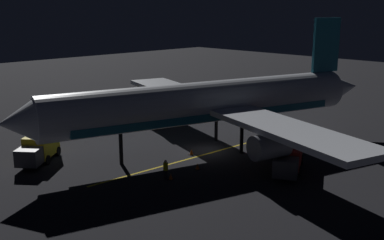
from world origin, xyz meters
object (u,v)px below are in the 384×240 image
airliner (212,103)px  baggage_truck (39,149)px  catering_truck (288,158)px  ground_crew_worker (166,170)px  traffic_cone_near_left (191,152)px  traffic_cone_near_right (198,167)px  traffic_cone_under_wing (171,177)px

airliner → baggage_truck: 17.03m
airliner → catering_truck: size_ratio=5.94×
ground_crew_worker → traffic_cone_near_left: 7.11m
traffic_cone_near_right → traffic_cone_under_wing: 3.37m
airliner → traffic_cone_near_right: (-3.18, 5.23, -4.55)m
airliner → ground_crew_worker: size_ratio=22.54×
traffic_cone_near_left → traffic_cone_near_right: same height
traffic_cone_near_right → traffic_cone_under_wing: bearing=93.1°
catering_truck → traffic_cone_near_left: bearing=16.9°
traffic_cone_near_left → baggage_truck: bearing=53.8°
catering_truck → traffic_cone_near_right: (5.90, 5.38, -0.95)m
airliner → catering_truck: airliner is taller
traffic_cone_under_wing → ground_crew_worker: bearing=54.8°
traffic_cone_under_wing → traffic_cone_near_left: bearing=-59.0°
catering_truck → traffic_cone_under_wing: catering_truck is taller
baggage_truck → ground_crew_worker: 12.92m
catering_truck → traffic_cone_near_right: 8.04m
ground_crew_worker → traffic_cone_under_wing: ground_crew_worker is taller
traffic_cone_near_right → airliner: bearing=-58.7°
airliner → traffic_cone_under_wing: 10.29m
catering_truck → traffic_cone_near_right: catering_truck is taller
catering_truck → traffic_cone_near_left: catering_truck is taller
traffic_cone_near_right → traffic_cone_under_wing: (-0.18, 3.36, 0.00)m
traffic_cone_near_left → traffic_cone_under_wing: bearing=121.0°
catering_truck → traffic_cone_under_wing: bearing=56.8°
airliner → catering_truck: 9.77m
traffic_cone_near_left → traffic_cone_under_wing: same height
ground_crew_worker → traffic_cone_under_wing: 0.77m
traffic_cone_near_right → baggage_truck: bearing=37.3°
airliner → traffic_cone_under_wing: (-3.36, 8.59, -4.55)m
baggage_truck → traffic_cone_near_right: bearing=-142.7°
ground_crew_worker → traffic_cone_near_right: bearing=-91.0°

